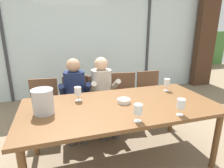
{
  "coord_description": "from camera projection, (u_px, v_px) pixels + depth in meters",
  "views": [
    {
      "loc": [
        -0.7,
        -1.92,
        1.63
      ],
      "look_at": [
        0.0,
        0.35,
        0.92
      ],
      "focal_mm": 30.23,
      "sensor_mm": 36.0,
      "label": 1
    }
  ],
  "objects": [
    {
      "name": "ground",
      "position": [
        101.0,
        123.0,
        3.34
      ],
      "size": [
        14.0,
        14.0,
        0.0
      ],
      "primitive_type": "plane",
      "color": "#847056"
    },
    {
      "name": "wine_glass_by_left_taster",
      "position": [
        167.0,
        83.0,
        2.65
      ],
      "size": [
        0.08,
        0.08,
        0.17
      ],
      "color": "silver",
      "rests_on": "dining_table"
    },
    {
      "name": "chair_near_curtain",
      "position": [
        44.0,
        103.0,
        2.91
      ],
      "size": [
        0.48,
        0.48,
        0.87
      ],
      "rotation": [
        0.0,
        0.0,
        -0.09
      ],
      "color": "brown",
      "rests_on": "ground"
    },
    {
      "name": "wine_glass_center_pour",
      "position": [
        181.0,
        104.0,
        1.91
      ],
      "size": [
        0.08,
        0.08,
        0.17
      ],
      "color": "silver",
      "rests_on": "dining_table"
    },
    {
      "name": "window_mullion_left",
      "position": [
        4.0,
        44.0,
        3.97
      ],
      "size": [
        0.06,
        0.06,
        2.6
      ],
      "primitive_type": "cube",
      "color": "#38383D",
      "rests_on": "ground"
    },
    {
      "name": "person_beige_jumper",
      "position": [
        103.0,
        90.0,
        2.98
      ],
      "size": [
        0.48,
        0.62,
        1.19
      ],
      "rotation": [
        0.0,
        0.0,
        0.05
      ],
      "color": "#B7AD9E",
      "rests_on": "ground"
    },
    {
      "name": "chair_right_of_center",
      "position": [
        124.0,
        94.0,
        3.29
      ],
      "size": [
        0.5,
        0.5,
        0.87
      ],
      "rotation": [
        0.0,
        0.0,
        -0.15
      ],
      "color": "brown",
      "rests_on": "ground"
    },
    {
      "name": "curtain_heavy_drape",
      "position": [
        205.0,
        40.0,
        5.26
      ],
      "size": [
        0.56,
        0.2,
        2.6
      ],
      "primitive_type": "cube",
      "color": "#472D1E",
      "rests_on": "ground"
    },
    {
      "name": "person_navy_polo",
      "position": [
        75.0,
        93.0,
        2.85
      ],
      "size": [
        0.48,
        0.63,
        1.19
      ],
      "rotation": [
        0.0,
        0.0,
        -0.06
      ],
      "color": "#192347",
      "rests_on": "ground"
    },
    {
      "name": "chair_center",
      "position": [
        102.0,
        98.0,
        3.14
      ],
      "size": [
        0.49,
        0.49,
        0.87
      ],
      "rotation": [
        0.0,
        0.0,
        0.13
      ],
      "color": "brown",
      "rests_on": "ground"
    },
    {
      "name": "wine_glass_by_right_taster",
      "position": [
        138.0,
        110.0,
        1.78
      ],
      "size": [
        0.08,
        0.08,
        0.17
      ],
      "color": "silver",
      "rests_on": "dining_table"
    },
    {
      "name": "chair_near_window_right",
      "position": [
        150.0,
        92.0,
        3.41
      ],
      "size": [
        0.45,
        0.45,
        0.87
      ],
      "rotation": [
        0.0,
        0.0,
        -0.01
      ],
      "color": "brown",
      "rests_on": "ground"
    },
    {
      "name": "dining_table",
      "position": [
        121.0,
        110.0,
        2.22
      ],
      "size": [
        2.26,
        1.09,
        0.77
      ],
      "color": "brown",
      "rests_on": "ground"
    },
    {
      "name": "wine_glass_near_bucket",
      "position": [
        78.0,
        91.0,
        2.29
      ],
      "size": [
        0.08,
        0.08,
        0.17
      ],
      "color": "silver",
      "rests_on": "dining_table"
    },
    {
      "name": "chair_left_of_center",
      "position": [
        77.0,
        99.0,
        3.06
      ],
      "size": [
        0.47,
        0.47,
        0.87
      ],
      "rotation": [
        0.0,
        0.0,
        -0.07
      ],
      "color": "brown",
      "rests_on": "ground"
    },
    {
      "name": "tasting_bowl",
      "position": [
        124.0,
        101.0,
        2.24
      ],
      "size": [
        0.15,
        0.15,
        0.05
      ],
      "primitive_type": "cylinder",
      "color": "silver",
      "rests_on": "dining_table"
    },
    {
      "name": "window_mullion_right",
      "position": [
        148.0,
        41.0,
        4.92
      ],
      "size": [
        0.06,
        0.06,
        2.6
      ],
      "primitive_type": "cube",
      "color": "#38383D",
      "rests_on": "ground"
    },
    {
      "name": "window_glass_panel",
      "position": [
        83.0,
        42.0,
        4.47
      ],
      "size": [
        7.46,
        0.03,
        2.6
      ],
      "primitive_type": "cube",
      "color": "silver",
      "rests_on": "ground"
    },
    {
      "name": "hillside_vineyard",
      "position": [
        71.0,
        50.0,
        7.74
      ],
      "size": [
        13.46,
        2.4,
        1.46
      ],
      "primitive_type": "cube",
      "color": "#477A38",
      "rests_on": "ground"
    },
    {
      "name": "ice_bucket_primary",
      "position": [
        43.0,
        101.0,
        1.95
      ],
      "size": [
        0.22,
        0.22,
        0.26
      ],
      "color": "#B7B7BC",
      "rests_on": "dining_table"
    }
  ]
}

